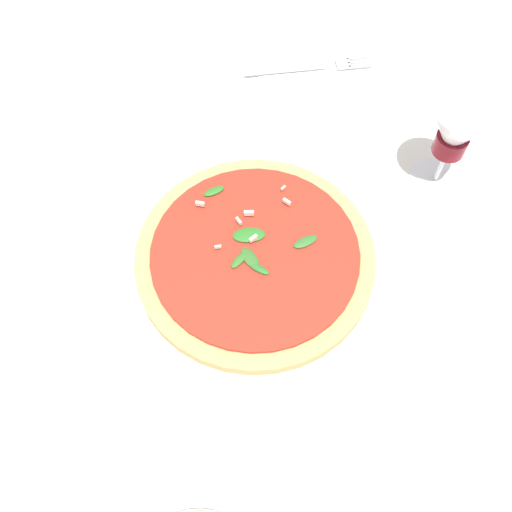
% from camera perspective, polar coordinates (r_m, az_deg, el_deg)
% --- Properties ---
extents(ground_plane, '(6.00, 6.00, 0.00)m').
position_cam_1_polar(ground_plane, '(0.85, 1.26, -0.14)').
color(ground_plane, silver).
extents(pizza_arugula_main, '(0.35, 0.35, 0.05)m').
position_cam_1_polar(pizza_arugula_main, '(0.83, -0.00, -0.44)').
color(pizza_arugula_main, silver).
rests_on(pizza_arugula_main, ground_plane).
extents(wine_glass, '(0.09, 0.09, 0.15)m').
position_cam_1_polar(wine_glass, '(0.89, 18.35, 10.88)').
color(wine_glass, white).
rests_on(wine_glass, ground_plane).
extents(napkin, '(0.18, 0.15, 0.01)m').
position_cam_1_polar(napkin, '(1.08, 4.50, 17.26)').
color(napkin, silver).
rests_on(napkin, ground_plane).
extents(fork, '(0.21, 0.11, 0.00)m').
position_cam_1_polar(fork, '(1.08, 4.97, 17.49)').
color(fork, silver).
rests_on(fork, ground_plane).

